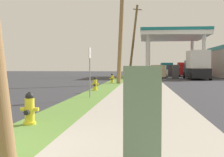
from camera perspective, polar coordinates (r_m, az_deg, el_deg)
The scene contains 12 objects.
fire_hydrant_nearest at distance 7.27m, azimuth -15.13°, elevation -5.74°, with size 0.42×0.38×0.74m.
fire_hydrant_second at distance 16.73m, azimuth -3.18°, elevation -1.13°, with size 0.42×0.38×0.74m.
fire_hydrant_third at distance 24.36m, azimuth 0.01°, elevation -0.04°, with size 0.42×0.37×0.74m.
utility_pole_midground at distance 24.14m, azimuth 1.66°, elevation 8.92°, with size 0.75×1.78×8.04m.
utility_pole_background at distance 43.57m, azimuth 4.03°, elevation 7.27°, with size 1.93×1.36×9.99m.
utility_cabinet at distance 4.05m, azimuth 5.66°, elevation -7.80°, with size 0.52×0.70×1.34m.
street_sign_post at distance 12.99m, azimuth -4.17°, elevation 3.12°, with size 0.05×0.36×2.12m.
car_tan_by_near_pump at distance 37.76m, azimuth 8.45°, elevation 1.20°, with size 1.94×4.50×1.57m.
car_white_by_far_pump at distance 41.27m, azimuth 8.77°, elevation 1.29°, with size 2.12×4.58×1.57m.
truck_teal_at_forecourt at distance 48.46m, azimuth 10.23°, elevation 1.67°, with size 2.15×5.41×1.97m.
truck_red_on_apron at distance 44.82m, azimuth 13.42°, elevation 1.59°, with size 2.26×5.46×1.97m.
truck_black_at_far_bay at distance 34.82m, azimuth 15.51°, elevation 2.31°, with size 2.12×6.40×3.11m.
Camera 1 is at (2.99, -4.24, 1.46)m, focal length 49.02 mm.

